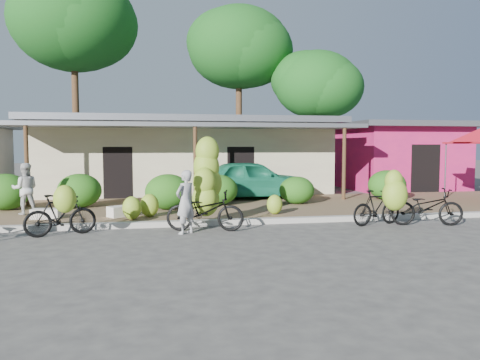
% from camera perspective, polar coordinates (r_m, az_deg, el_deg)
% --- Properties ---
extents(ground, '(100.00, 100.00, 0.00)m').
position_cam_1_polar(ground, '(10.78, -2.46, -7.32)').
color(ground, '#454240').
rests_on(ground, ground).
extents(sidewalk, '(60.00, 6.00, 0.12)m').
position_cam_1_polar(sidewalk, '(15.67, -5.07, -3.47)').
color(sidewalk, brown).
rests_on(sidewalk, ground).
extents(curb, '(60.00, 0.25, 0.15)m').
position_cam_1_polar(curb, '(12.72, -3.75, -5.20)').
color(curb, '#A8A399').
rests_on(curb, ground).
extents(shop_main, '(13.00, 8.50, 3.35)m').
position_cam_1_polar(shop_main, '(21.44, -6.64, 3.05)').
color(shop_main, beige).
rests_on(shop_main, ground).
extents(shop_pink, '(6.00, 6.00, 3.25)m').
position_cam_1_polar(shop_pink, '(24.57, 18.61, 2.89)').
color(shop_pink, '#D3205D').
rests_on(shop_pink, ground).
extents(tree_far_center, '(6.58, 6.58, 11.34)m').
position_cam_1_polar(tree_far_center, '(27.70, -20.02, 17.88)').
color(tree_far_center, '#503020').
rests_on(tree_far_center, ground).
extents(tree_center_right, '(5.93, 5.87, 10.12)m').
position_cam_1_polar(tree_center_right, '(28.08, -0.58, 15.99)').
color(tree_center_right, '#503020').
rests_on(tree_center_right, ground).
extents(tree_near_right, '(4.81, 4.66, 7.40)m').
position_cam_1_polar(tree_near_right, '(26.79, 8.83, 11.61)').
color(tree_near_right, '#503020').
rests_on(tree_near_right, ground).
extents(hedge_0, '(1.47, 1.33, 1.15)m').
position_cam_1_polar(hedge_0, '(16.51, -26.66, -1.30)').
color(hedge_0, '#295814').
rests_on(hedge_0, sidewalk).
extents(hedge_1, '(1.43, 1.28, 1.11)m').
position_cam_1_polar(hedge_1, '(16.26, -18.98, -1.22)').
color(hedge_1, '#295814').
rests_on(hedge_1, sidewalk).
extents(hedge_2, '(1.45, 1.31, 1.13)m').
position_cam_1_polar(hedge_2, '(15.04, -8.77, -1.43)').
color(hedge_2, '#295814').
rests_on(hedge_2, sidewalk).
extents(hedge_3, '(1.33, 1.20, 1.04)m').
position_cam_1_polar(hedge_3, '(16.04, -2.64, -1.20)').
color(hedge_3, '#295814').
rests_on(hedge_3, sidewalk).
extents(hedge_4, '(1.23, 1.11, 0.96)m').
position_cam_1_polar(hedge_4, '(16.42, 6.93, -1.24)').
color(hedge_4, '#295814').
rests_on(hedge_4, sidewalk).
extents(hedge_5, '(1.43, 1.28, 1.11)m').
position_cam_1_polar(hedge_5, '(18.39, 17.49, -0.58)').
color(hedge_5, '#295814').
rests_on(hedge_5, sidewalk).
extents(bike_left, '(1.73, 1.33, 1.27)m').
position_cam_1_polar(bike_left, '(11.88, -20.97, -3.74)').
color(bike_left, black).
rests_on(bike_left, ground).
extents(bike_center, '(2.07, 1.42, 2.39)m').
position_cam_1_polar(bike_center, '(12.04, -4.18, -1.68)').
color(bike_center, black).
rests_on(bike_center, ground).
extents(bike_right, '(1.67, 1.34, 1.54)m').
position_cam_1_polar(bike_right, '(13.00, 17.07, -2.52)').
color(bike_right, black).
rests_on(bike_right, ground).
extents(bike_far_right, '(2.02, 1.10, 1.01)m').
position_cam_1_polar(bike_far_right, '(13.59, 21.81, -3.07)').
color(bike_far_right, black).
rests_on(bike_far_right, ground).
extents(loose_banana_a, '(0.51, 0.44, 0.64)m').
position_cam_1_polar(loose_banana_a, '(13.21, -13.05, -3.34)').
color(loose_banana_a, '#98C330').
rests_on(loose_banana_a, sidewalk).
extents(loose_banana_b, '(0.53, 0.45, 0.66)m').
position_cam_1_polar(loose_banana_b, '(13.59, -10.98, -3.05)').
color(loose_banana_b, '#98C330').
rests_on(loose_banana_b, sidewalk).
extents(loose_banana_c, '(0.47, 0.40, 0.58)m').
position_cam_1_polar(loose_banana_c, '(13.90, 4.24, -2.99)').
color(loose_banana_c, '#98C330').
rests_on(loose_banana_c, sidewalk).
extents(sack_near, '(0.93, 0.82, 0.30)m').
position_cam_1_polar(sack_near, '(13.93, -14.07, -3.68)').
color(sack_near, white).
rests_on(sack_near, sidewalk).
extents(sack_far, '(0.78, 0.45, 0.28)m').
position_cam_1_polar(sack_far, '(14.12, -22.61, -3.81)').
color(sack_far, white).
rests_on(sack_far, sidewalk).
extents(vendor, '(0.68, 0.65, 1.56)m').
position_cam_1_polar(vendor, '(11.49, -6.68, -2.68)').
color(vendor, '#959595').
rests_on(vendor, ground).
extents(bystander, '(0.83, 0.70, 1.52)m').
position_cam_1_polar(bystander, '(15.17, -24.73, -0.98)').
color(bystander, silver).
rests_on(bystander, sidewalk).
extents(teal_van, '(4.38, 1.86, 1.48)m').
position_cam_1_polar(teal_van, '(17.90, 1.46, 0.08)').
color(teal_van, '#1C7E5A').
rests_on(teal_van, sidewalk).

